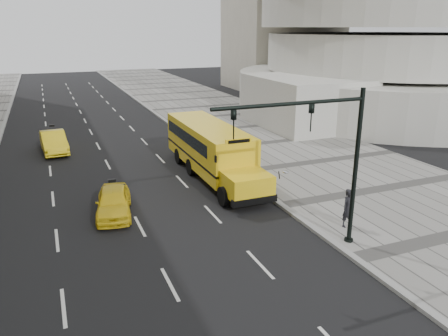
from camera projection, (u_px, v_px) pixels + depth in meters
name	position (u px, v px, depth m)	size (l,w,h in m)	color
ground	(139.00, 187.00, 24.33)	(140.00, 140.00, 0.00)	black
sidewalk_museum	(321.00, 162.00, 28.64)	(12.00, 140.00, 0.15)	gray
curb_museum	(237.00, 173.00, 26.48)	(0.30, 140.00, 0.15)	gray
school_bus	(210.00, 146.00, 25.99)	(2.96, 11.56, 3.19)	yellow
taxi_near	(114.00, 202.00, 20.57)	(1.58, 3.92, 1.33)	yellow
taxi_far	(54.00, 142.00, 30.93)	(1.59, 4.55, 1.50)	yellow
pedestrian	(348.00, 208.00, 18.98)	(0.63, 0.41, 1.72)	black
traffic_signal	(327.00, 152.00, 16.20)	(6.18, 0.36, 6.40)	black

